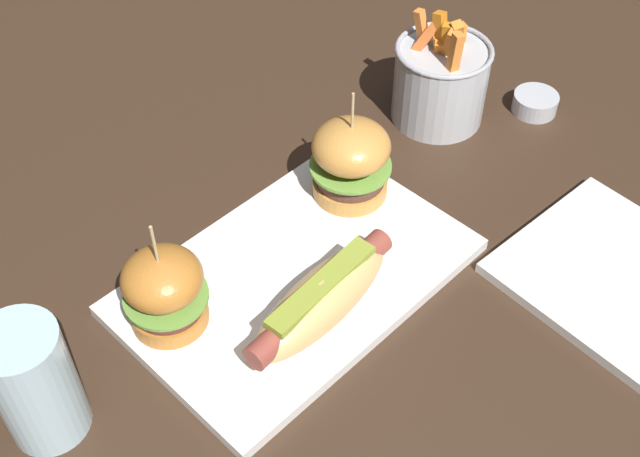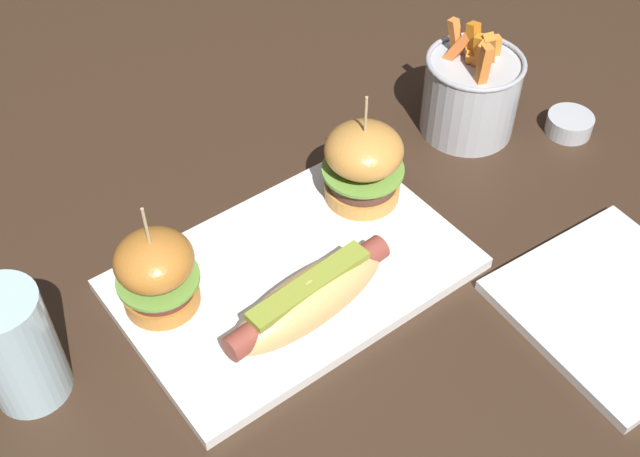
# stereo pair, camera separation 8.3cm
# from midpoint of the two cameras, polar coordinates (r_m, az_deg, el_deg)

# --- Properties ---
(ground_plane) EXTENTS (3.00, 3.00, 0.00)m
(ground_plane) POSITION_cam_midpoint_polar(r_m,az_deg,el_deg) (0.85, -4.48, -3.89)
(ground_plane) COLOR #382619
(platter_main) EXTENTS (0.36, 0.23, 0.01)m
(platter_main) POSITION_cam_midpoint_polar(r_m,az_deg,el_deg) (0.85, -4.51, -3.59)
(platter_main) COLOR white
(platter_main) RESTS_ON ground
(hot_dog) EXTENTS (0.20, 0.07, 0.05)m
(hot_dog) POSITION_cam_midpoint_polar(r_m,az_deg,el_deg) (0.78, -2.92, -5.15)
(hot_dog) COLOR #E1B169
(hot_dog) RESTS_ON platter_main
(slider_left) EXTENTS (0.08, 0.08, 0.13)m
(slider_left) POSITION_cam_midpoint_polar(r_m,az_deg,el_deg) (0.79, -14.00, -4.46)
(slider_left) COLOR #BD732B
(slider_left) RESTS_ON platter_main
(slider_right) EXTENTS (0.09, 0.09, 0.14)m
(slider_right) POSITION_cam_midpoint_polar(r_m,az_deg,el_deg) (0.89, -0.45, 4.78)
(slider_right) COLOR #CF8C3F
(slider_right) RESTS_ON platter_main
(fries_bucket) EXTENTS (0.12, 0.12, 0.15)m
(fries_bucket) POSITION_cam_midpoint_polar(r_m,az_deg,el_deg) (1.02, 6.27, 10.33)
(fries_bucket) COLOR #B7BABF
(fries_bucket) RESTS_ON ground
(sauce_ramekin) EXTENTS (0.06, 0.06, 0.02)m
(sauce_ramekin) POSITION_cam_midpoint_polar(r_m,az_deg,el_deg) (1.08, 12.98, 8.66)
(sauce_ramekin) COLOR #B7BABF
(sauce_ramekin) RESTS_ON ground
(side_plate) EXTENTS (0.22, 0.22, 0.01)m
(side_plate) POSITION_cam_midpoint_polar(r_m,az_deg,el_deg) (0.89, 17.71, -3.24)
(side_plate) COLOR white
(side_plate) RESTS_ON ground
(water_glass) EXTENTS (0.07, 0.07, 0.13)m
(water_glass) POSITION_cam_midpoint_polar(r_m,az_deg,el_deg) (0.75, -22.74, -10.34)
(water_glass) COLOR silver
(water_glass) RESTS_ON ground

